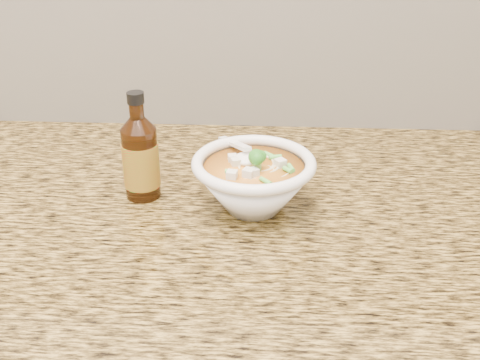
{
  "coord_description": "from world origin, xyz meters",
  "views": [
    {
      "loc": [
        0.3,
        0.88,
        1.36
      ],
      "look_at": [
        0.26,
        1.66,
        0.95
      ],
      "focal_mm": 45.0,
      "sensor_mm": 36.0,
      "label": 1
    }
  ],
  "objects": [
    {
      "name": "hot_sauce_bottle",
      "position": [
        0.1,
        1.69,
        0.96
      ],
      "size": [
        0.07,
        0.07,
        0.17
      ],
      "rotation": [
        0.0,
        0.0,
        0.41
      ],
      "color": "#3C1C08",
      "rests_on": "counter_slab"
    },
    {
      "name": "soup_bowl",
      "position": [
        0.28,
        1.66,
        0.94
      ],
      "size": [
        0.18,
        0.2,
        0.1
      ],
      "rotation": [
        0.0,
        0.0,
        0.33
      ],
      "color": "white",
      "rests_on": "counter_slab"
    },
    {
      "name": "counter_slab",
      "position": [
        0.0,
        1.68,
        0.88
      ],
      "size": [
        4.0,
        0.68,
        0.04
      ],
      "primitive_type": "cube",
      "color": "#A5823C",
      "rests_on": "cabinet"
    }
  ]
}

